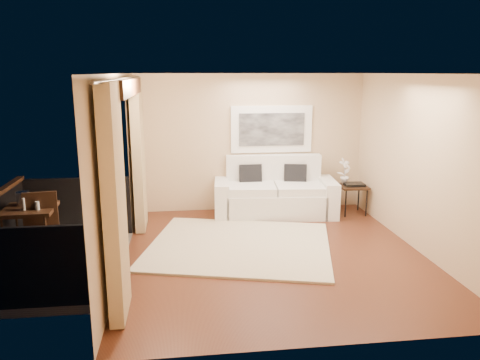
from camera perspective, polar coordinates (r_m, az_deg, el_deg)
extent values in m
plane|color=#572B19|center=(7.27, 4.19, -8.99)|extent=(5.00, 5.00, 0.00)
plane|color=white|center=(6.75, 4.58, 12.79)|extent=(5.00, 5.00, 0.00)
plane|color=tan|center=(9.31, 1.31, 4.54)|extent=(4.50, 0.00, 4.50)
plane|color=tan|center=(4.54, 10.67, -4.80)|extent=(4.50, 0.00, 4.50)
plane|color=tan|center=(7.65, 21.13, 1.81)|extent=(0.00, 5.00, 5.00)
plane|color=tan|center=(8.61, -13.03, 3.52)|extent=(0.00, 2.70, 2.70)
plane|color=tan|center=(5.03, -17.10, -3.40)|extent=(0.00, 2.70, 2.70)
plane|color=tan|center=(6.67, -15.12, 11.10)|extent=(0.00, 2.40, 2.40)
cube|color=black|center=(6.65, -14.07, 10.90)|extent=(0.28, 2.40, 0.22)
cube|color=#605B56|center=(7.39, -20.94, -10.01)|extent=(1.80, 2.60, 0.12)
cube|color=black|center=(8.38, -19.26, -3.11)|extent=(1.80, 0.06, 1.00)
cube|color=black|center=(6.05, -24.16, -9.72)|extent=(1.80, 0.06, 1.00)
cube|color=tan|center=(8.31, -12.26, 3.01)|extent=(0.16, 0.75, 2.62)
cube|color=tan|center=(5.30, -15.05, -2.77)|extent=(0.16, 0.75, 2.62)
cylinder|color=#4C473F|center=(6.65, -13.94, 11.86)|extent=(0.04, 4.80, 0.04)
cube|color=white|center=(9.31, 3.87, 6.20)|extent=(1.62, 0.05, 0.92)
cube|color=black|center=(9.28, 3.91, 6.17)|extent=(1.30, 0.02, 0.64)
cube|color=beige|center=(7.55, -0.05, -7.97)|extent=(3.36, 3.09, 0.04)
cube|color=white|center=(9.15, 4.27, -2.80)|extent=(1.96, 1.16, 0.47)
cube|color=white|center=(9.42, 4.06, 0.37)|extent=(1.90, 0.41, 0.91)
cube|color=white|center=(9.07, -2.21, -2.20)|extent=(0.35, 1.02, 0.69)
cube|color=white|center=(9.29, 10.61, -2.04)|extent=(0.35, 1.02, 0.69)
cube|color=white|center=(9.00, 1.45, -0.99)|extent=(0.96, 0.96, 0.16)
cube|color=white|center=(9.10, 7.17, -0.93)|extent=(0.96, 0.96, 0.16)
cube|color=black|center=(9.21, 1.29, 0.53)|extent=(0.44, 0.20, 0.45)
cube|color=black|center=(9.30, 6.75, 0.57)|extent=(0.48, 0.29, 0.45)
cube|color=black|center=(9.37, 13.61, -0.77)|extent=(0.53, 0.53, 0.04)
cylinder|color=black|center=(9.18, 12.76, -2.84)|extent=(0.03, 0.03, 0.53)
cylinder|color=black|center=(9.32, 15.17, -2.72)|extent=(0.03, 0.03, 0.53)
cylinder|color=black|center=(9.55, 11.92, -2.17)|extent=(0.03, 0.03, 0.53)
cylinder|color=black|center=(9.70, 14.25, -2.07)|extent=(0.03, 0.03, 0.53)
cube|color=black|center=(9.35, 13.73, -0.52)|extent=(0.39, 0.29, 0.05)
imported|color=white|center=(9.38, 12.64, 1.05)|extent=(0.33, 0.30, 0.52)
cube|color=black|center=(7.35, -24.33, -3.30)|extent=(0.73, 0.73, 0.05)
cylinder|color=black|center=(7.31, -26.82, -7.09)|extent=(0.04, 0.04, 0.77)
cylinder|color=black|center=(7.14, -22.47, -7.13)|extent=(0.04, 0.04, 0.77)
cylinder|color=black|center=(7.82, -25.45, -5.68)|extent=(0.04, 0.04, 0.77)
cylinder|color=black|center=(7.66, -21.37, -5.68)|extent=(0.04, 0.04, 0.77)
cube|color=black|center=(7.81, -23.34, -5.35)|extent=(0.45, 0.45, 0.04)
cube|color=black|center=(7.58, -23.56, -4.13)|extent=(0.38, 0.13, 0.49)
cylinder|color=black|center=(8.01, -22.06, -6.38)|extent=(0.03, 0.03, 0.39)
cylinder|color=black|center=(8.03, -24.24, -6.53)|extent=(0.03, 0.03, 0.39)
cylinder|color=black|center=(7.72, -22.13, -7.10)|extent=(0.03, 0.03, 0.39)
cylinder|color=black|center=(7.74, -24.39, -7.25)|extent=(0.03, 0.03, 0.39)
cube|color=black|center=(7.14, -23.11, -6.25)|extent=(0.53, 0.53, 0.05)
cube|color=black|center=(7.26, -23.11, -3.67)|extent=(0.46, 0.12, 0.60)
cylinder|color=black|center=(7.08, -24.61, -8.77)|extent=(0.03, 0.03, 0.47)
cylinder|color=black|center=(7.03, -21.58, -8.65)|extent=(0.03, 0.03, 0.47)
cylinder|color=black|center=(7.43, -24.20, -7.73)|extent=(0.03, 0.03, 0.47)
cylinder|color=black|center=(7.38, -21.31, -7.61)|extent=(0.03, 0.03, 0.47)
cylinder|color=white|center=(7.49, -24.93, -2.07)|extent=(0.18, 0.18, 0.20)
cylinder|color=#F23B15|center=(7.45, -23.66, -2.54)|extent=(0.06, 0.06, 0.07)
cylinder|color=silver|center=(7.21, -24.86, -2.70)|extent=(0.04, 0.04, 0.18)
cylinder|color=silver|center=(7.18, -23.48, -2.88)|extent=(0.06, 0.06, 0.12)
cylinder|color=silver|center=(7.35, -23.10, -2.49)|extent=(0.06, 0.06, 0.12)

